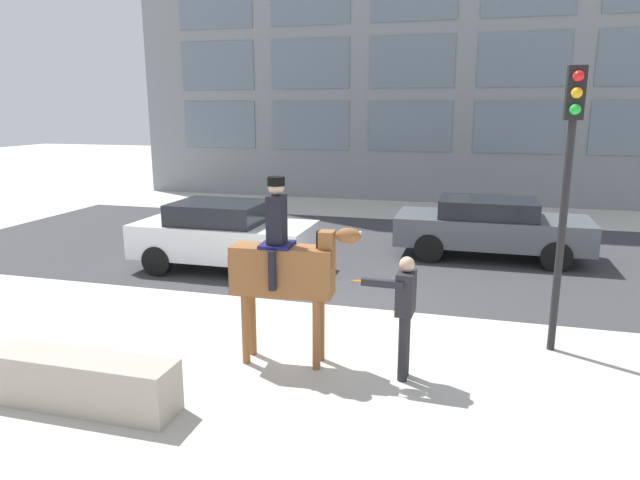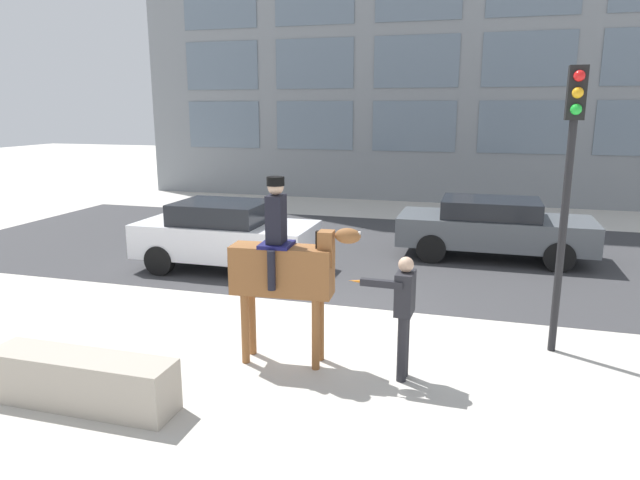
% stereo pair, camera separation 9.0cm
% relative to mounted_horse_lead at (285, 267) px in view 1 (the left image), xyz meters
% --- Properties ---
extents(ground_plane, '(80.00, 80.00, 0.00)m').
position_rel_mounted_horse_lead_xyz_m(ground_plane, '(-0.08, 1.99, -1.41)').
color(ground_plane, beige).
extents(road_surface, '(22.16, 8.50, 0.01)m').
position_rel_mounted_horse_lead_xyz_m(road_surface, '(-0.08, 6.74, -1.40)').
color(road_surface, '#38383A').
rests_on(road_surface, ground_plane).
extents(mounted_horse_lead, '(1.88, 0.65, 2.64)m').
position_rel_mounted_horse_lead_xyz_m(mounted_horse_lead, '(0.00, 0.00, 0.00)').
color(mounted_horse_lead, brown).
rests_on(mounted_horse_lead, ground_plane).
extents(pedestrian_bystander, '(0.84, 0.43, 1.68)m').
position_rel_mounted_horse_lead_xyz_m(pedestrian_bystander, '(1.66, -0.07, -0.41)').
color(pedestrian_bystander, '#232328').
rests_on(pedestrian_bystander, ground_plane).
extents(street_car_near_lane, '(3.91, 1.82, 1.52)m').
position_rel_mounted_horse_lead_xyz_m(street_car_near_lane, '(-2.86, 4.14, -0.61)').
color(street_car_near_lane, silver).
rests_on(street_car_near_lane, ground_plane).
extents(street_car_far_lane, '(4.48, 1.90, 1.43)m').
position_rel_mounted_horse_lead_xyz_m(street_car_far_lane, '(2.86, 6.82, -0.64)').
color(street_car_far_lane, '#51565B').
rests_on(street_car_far_lane, ground_plane).
extents(traffic_light, '(0.24, 0.29, 4.09)m').
position_rel_mounted_horse_lead_xyz_m(traffic_light, '(3.70, 1.44, 1.33)').
color(traffic_light, black).
rests_on(traffic_light, ground_plane).
extents(planter_ledge, '(2.38, 0.56, 0.64)m').
position_rel_mounted_horse_lead_xyz_m(planter_ledge, '(-1.95, -1.85, -1.08)').
color(planter_ledge, '#ADA393').
rests_on(planter_ledge, ground_plane).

